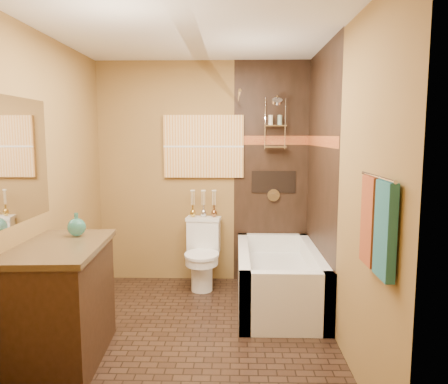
{
  "coord_description": "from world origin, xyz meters",
  "views": [
    {
      "loc": [
        0.37,
        -3.46,
        1.68
      ],
      "look_at": [
        0.27,
        0.4,
        1.17
      ],
      "focal_mm": 35.0,
      "sensor_mm": 36.0,
      "label": 1
    }
  ],
  "objects_px": {
    "sunset_painting": "(204,147)",
    "bathtub": "(278,282)",
    "toilet": "(203,253)",
    "vanity": "(60,303)"
  },
  "relations": [
    {
      "from": "sunset_painting",
      "to": "bathtub",
      "type": "xyz_separation_m",
      "value": [
        0.79,
        -0.73,
        -1.33
      ]
    },
    {
      "from": "toilet",
      "to": "bathtub",
      "type": "bearing_deg",
      "value": -24.62
    },
    {
      "from": "bathtub",
      "to": "vanity",
      "type": "relative_size",
      "value": 1.44
    },
    {
      "from": "bathtub",
      "to": "toilet",
      "type": "bearing_deg",
      "value": 149.4
    },
    {
      "from": "toilet",
      "to": "vanity",
      "type": "height_order",
      "value": "vanity"
    },
    {
      "from": "sunset_painting",
      "to": "vanity",
      "type": "relative_size",
      "value": 0.86
    },
    {
      "from": "vanity",
      "to": "toilet",
      "type": "bearing_deg",
      "value": 57.05
    },
    {
      "from": "bathtub",
      "to": "vanity",
      "type": "distance_m",
      "value": 2.09
    },
    {
      "from": "sunset_painting",
      "to": "vanity",
      "type": "height_order",
      "value": "sunset_painting"
    },
    {
      "from": "sunset_painting",
      "to": "vanity",
      "type": "distance_m",
      "value": 2.37
    }
  ]
}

